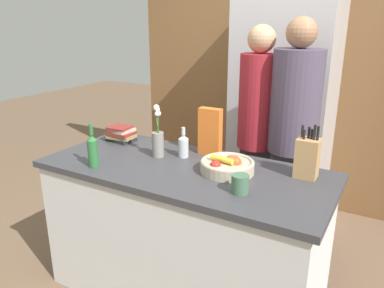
{
  "coord_description": "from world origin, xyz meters",
  "views": [
    {
      "loc": [
        1.1,
        -1.82,
        1.76
      ],
      "look_at": [
        0.0,
        0.1,
        1.03
      ],
      "focal_mm": 35.0,
      "sensor_mm": 36.0,
      "label": 1
    }
  ],
  "objects": [
    {
      "name": "refrigerator",
      "position": [
        0.18,
        1.43,
        0.99
      ],
      "size": [
        0.83,
        0.62,
        1.99
      ],
      "color": "#B7B7BC",
      "rests_on": "ground_plane"
    },
    {
      "name": "bottle_oil",
      "position": [
        -0.48,
        -0.27,
        1.02
      ],
      "size": [
        0.06,
        0.06,
        0.27
      ],
      "color": "#286633",
      "rests_on": "kitchen_island"
    },
    {
      "name": "person_at_sink",
      "position": [
        0.16,
        0.8,
        1.0
      ],
      "size": [
        0.29,
        0.29,
        1.74
      ],
      "rotation": [
        0.0,
        0.0,
        0.29
      ],
      "color": "#383842",
      "rests_on": "ground_plane"
    },
    {
      "name": "book_stack",
      "position": [
        -0.67,
        0.22,
        0.97
      ],
      "size": [
        0.21,
        0.17,
        0.11
      ],
      "color": "#232328",
      "rests_on": "kitchen_island"
    },
    {
      "name": "cereal_box",
      "position": [
        0.03,
        0.29,
        1.07
      ],
      "size": [
        0.15,
        0.06,
        0.31
      ],
      "color": "orange",
      "rests_on": "kitchen_island"
    },
    {
      "name": "person_in_blue",
      "position": [
        0.45,
        0.77,
        1.01
      ],
      "size": [
        0.35,
        0.35,
        1.79
      ],
      "rotation": [
        0.0,
        0.0,
        0.14
      ],
      "color": "#383842",
      "rests_on": "ground_plane"
    },
    {
      "name": "kitchen_island",
      "position": [
        0.0,
        0.0,
        0.46
      ],
      "size": [
        1.78,
        0.79,
        0.91
      ],
      "color": "silver",
      "rests_on": "ground_plane"
    },
    {
      "name": "bottle_vinegar",
      "position": [
        -0.1,
        0.15,
        0.99
      ],
      "size": [
        0.07,
        0.07,
        0.2
      ],
      "color": "#B2BCC1",
      "rests_on": "kitchen_island"
    },
    {
      "name": "coffee_mug",
      "position": [
        0.43,
        -0.16,
        0.96
      ],
      "size": [
        0.1,
        0.11,
        0.1
      ],
      "color": "#42664C",
      "rests_on": "kitchen_island"
    },
    {
      "name": "fruit_bowl",
      "position": [
        0.26,
        0.06,
        0.96
      ],
      "size": [
        0.32,
        0.32,
        0.11
      ],
      "color": "tan",
      "rests_on": "kitchen_island"
    },
    {
      "name": "flower_vase",
      "position": [
        -0.24,
        0.08,
        1.03
      ],
      "size": [
        0.08,
        0.08,
        0.35
      ],
      "color": "gray",
      "rests_on": "kitchen_island"
    },
    {
      "name": "back_wall_wood",
      "position": [
        0.0,
        1.79,
        1.3
      ],
      "size": [
        2.98,
        0.12,
        2.6
      ],
      "color": "brown",
      "rests_on": "ground_plane"
    },
    {
      "name": "knife_block",
      "position": [
        0.68,
        0.22,
        1.03
      ],
      "size": [
        0.12,
        0.11,
        0.31
      ],
      "color": "tan",
      "rests_on": "kitchen_island"
    }
  ]
}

